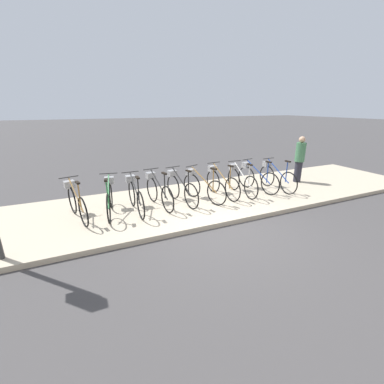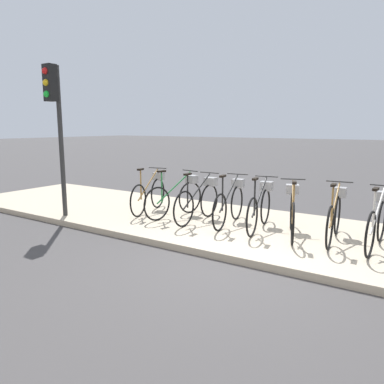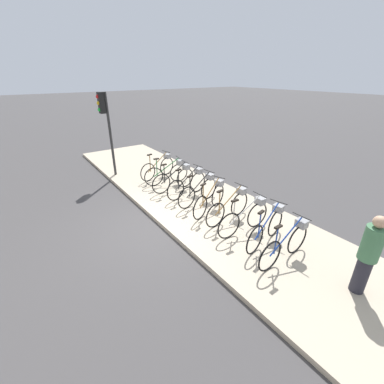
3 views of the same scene
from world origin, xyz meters
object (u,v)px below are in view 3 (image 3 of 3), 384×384
Objects in this scene: parked_bicycle_9 at (287,242)px; parked_bicycle_7 at (246,216)px; parked_bicycle_6 at (230,205)px; parked_bicycle_8 at (268,226)px; parked_bicycle_3 at (189,183)px; parked_bicycle_4 at (200,189)px; parked_bicycle_2 at (176,178)px; parked_bicycle_0 at (159,166)px; parked_bicycle_5 at (211,197)px; pedestrian at (368,254)px; parked_bicycle_1 at (169,172)px; traffic_light at (105,117)px.

parked_bicycle_7 is at bearing 175.46° from parked_bicycle_9.
parked_bicycle_6 is 1.01× the size of parked_bicycle_8.
parked_bicycle_4 is (0.66, -0.02, 0.00)m from parked_bicycle_3.
parked_bicycle_4 and parked_bicycle_6 have the same top height.
parked_bicycle_2 is at bearing -178.01° from parked_bicycle_8.
parked_bicycle_8 is at bearing 165.73° from parked_bicycle_9.
parked_bicycle_9 is at bearing -4.54° from parked_bicycle_7.
parked_bicycle_5 is at bearing -1.56° from parked_bicycle_0.
parked_bicycle_5 is (1.97, 0.03, 0.00)m from parked_bicycle_2.
parked_bicycle_0 is 7.54m from pedestrian.
parked_bicycle_1 is at bearing 179.79° from parked_bicycle_7.
parked_bicycle_8 is 0.53× the size of traffic_light.
parked_bicycle_0 and parked_bicycle_1 have the same top height.
pedestrian is (3.40, 0.20, 0.41)m from parked_bicycle_6.
traffic_light is at bearing -167.59° from parked_bicycle_8.
parked_bicycle_1 is at bearing 178.71° from parked_bicycle_9.
pedestrian reaches higher than parked_bicycle_1.
parked_bicycle_4 is 1.04× the size of parked_bicycle_5.
parked_bicycle_5 is at bearing -178.16° from parked_bicycle_7.
parked_bicycle_9 is at bearing -165.16° from pedestrian.
parked_bicycle_2 is at bearing -176.87° from pedestrian.
parked_bicycle_6 is (2.69, 0.14, 0.00)m from parked_bicycle_2.
parked_bicycle_5 is at bearing -175.75° from pedestrian.
parked_bicycle_0 is 0.98× the size of parked_bicycle_3.
traffic_light is at bearing -163.75° from parked_bicycle_5.
parked_bicycle_2 and parked_bicycle_6 have the same top height.
pedestrian is (1.39, 0.37, 0.41)m from parked_bicycle_9.
parked_bicycle_0 and parked_bicycle_6 have the same top height.
parked_bicycle_4 is at bearing 0.42° from parked_bicycle_1.
parked_bicycle_0 is 3.41m from parked_bicycle_5.
parked_bicycle_4 is 1.37m from parked_bicycle_6.
parked_bicycle_3 is at bearing 0.02° from parked_bicycle_0.
parked_bicycle_5 is (0.65, -0.07, 0.00)m from parked_bicycle_4.
parked_bicycle_8 is (2.70, 0.04, 0.00)m from parked_bicycle_4.
parked_bicycle_4 is at bearing 19.58° from traffic_light.
traffic_light is (-2.77, -1.36, 1.87)m from parked_bicycle_2.
traffic_light is (-7.48, -1.32, 1.87)m from parked_bicycle_9.
parked_bicycle_0 and parked_bicycle_7 have the same top height.
parked_bicycle_6 is 1.04× the size of pedestrian.
parked_bicycle_7 is at bearing -5.43° from parked_bicycle_6.
parked_bicycle_4 is at bearing 173.46° from parked_bicycle_5.
parked_bicycle_8 is 1.02× the size of pedestrian.
parked_bicycle_2 and parked_bicycle_8 have the same top height.
parked_bicycle_6 is at bearing 1.51° from parked_bicycle_4.
parked_bicycle_0 is 4.12m from parked_bicycle_6.
parked_bicycle_4 is 3.39m from parked_bicycle_9.
parked_bicycle_3 is 5.45m from pedestrian.
parked_bicycle_1 is 1.00× the size of parked_bicycle_8.
parked_bicycle_7 is at bearing 13.08° from traffic_light.
parked_bicycle_7 is (1.40, 0.05, 0.00)m from parked_bicycle_5.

